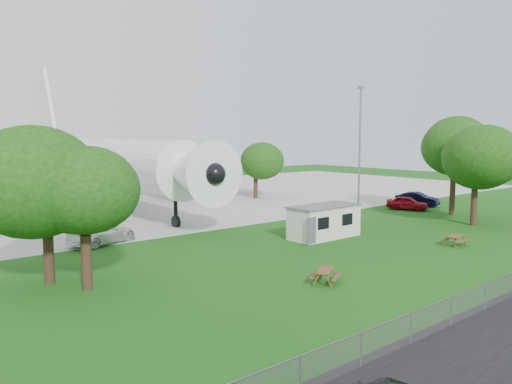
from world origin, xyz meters
TOP-DOWN VIEW (x-y plane):
  - ground at (0.00, 0.00)m, footprint 160.00×160.00m
  - concrete_apron at (0.00, 38.00)m, footprint 120.00×46.00m
  - airliner at (-2.00, 35.86)m, footprint 46.36×47.73m
  - site_cabin at (4.74, 6.79)m, footprint 6.76×2.76m
  - picnic_west at (-4.44, -1.79)m, footprint 2.31×2.21m
  - picnic_east at (10.05, -1.42)m, footprint 1.82×1.53m
  - fence at (0.00, -9.50)m, footprint 58.00×0.04m
  - lamp_mast at (8.20, 6.20)m, footprint 0.16×0.16m
  - tree_west_big at (-16.22, 7.85)m, footprint 8.47×8.47m
  - tree_west_small at (-15.00, 5.52)m, footprint 6.28×6.28m
  - tree_east_front at (19.33, 1.96)m, footprint 7.58×7.58m
  - tree_east_back at (23.71, 6.48)m, footprint 6.91×6.91m
  - tree_far_apron at (16.56, 29.81)m, footprint 5.76×5.76m
  - car_ne_hatch at (22.95, 11.29)m, footprint 3.28×4.75m
  - car_ne_sedan at (26.51, 12.34)m, footprint 2.94×5.13m
  - car_apron_van at (-9.94, 15.76)m, footprint 5.93×3.91m

SIDE VIEW (x-z plane):
  - ground at x=0.00m, z-range 0.00..0.00m
  - picnic_west at x=-4.44m, z-range -0.38..0.38m
  - picnic_east at x=10.05m, z-range -0.38..0.38m
  - fence at x=0.00m, z-range -0.65..0.65m
  - concrete_apron at x=0.00m, z-range 0.00..0.03m
  - car_ne_hatch at x=22.95m, z-range 0.00..1.50m
  - car_apron_van at x=-9.94m, z-range 0.00..1.60m
  - car_ne_sedan at x=26.51m, z-range 0.00..1.60m
  - site_cabin at x=4.74m, z-range 0.00..2.62m
  - tree_far_apron at x=16.56m, z-range 0.83..8.29m
  - tree_west_small at x=-15.00m, z-range 0.93..9.10m
  - airliner at x=-2.00m, z-range -3.57..14.11m
  - tree_east_front at x=19.33m, z-range 0.97..10.53m
  - tree_west_big at x=-16.22m, z-range 0.83..10.96m
  - lamp_mast at x=8.20m, z-range 0.00..12.00m
  - tree_east_back at x=23.71m, z-range 1.82..12.39m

